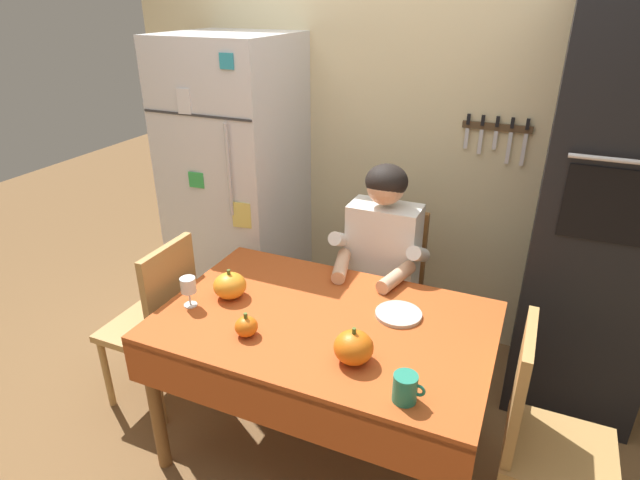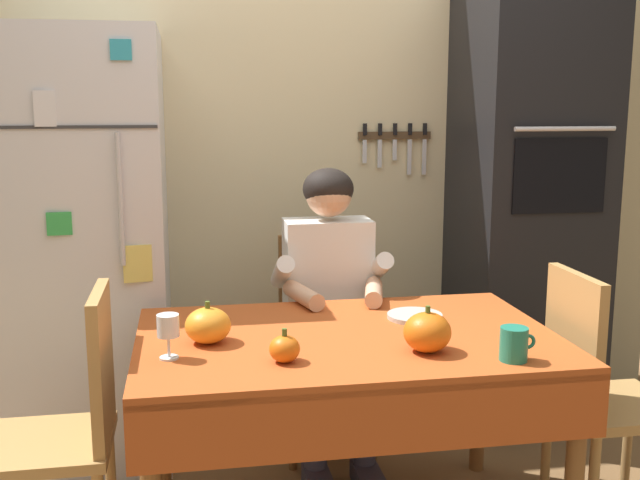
% 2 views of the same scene
% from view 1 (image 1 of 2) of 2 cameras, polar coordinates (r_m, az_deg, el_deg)
% --- Properties ---
extents(ground_plane, '(10.00, 10.00, 0.00)m').
position_cam_1_polar(ground_plane, '(2.66, -0.48, -23.04)').
color(ground_plane, brown).
rests_on(ground_plane, ground).
extents(back_wall_assembly, '(3.70, 0.13, 2.60)m').
position_cam_1_polar(back_wall_assembly, '(3.12, 10.72, 12.11)').
color(back_wall_assembly, beige).
rests_on(back_wall_assembly, ground).
extents(refrigerator, '(0.68, 0.71, 1.80)m').
position_cam_1_polar(refrigerator, '(3.26, -8.97, 5.47)').
color(refrigerator, silver).
rests_on(refrigerator, ground).
extents(wall_oven, '(0.60, 0.64, 2.10)m').
position_cam_1_polar(wall_oven, '(2.79, 28.74, 2.43)').
color(wall_oven, black).
rests_on(wall_oven, ground).
extents(dining_table, '(1.40, 0.90, 0.74)m').
position_cam_1_polar(dining_table, '(2.27, 0.26, -10.64)').
color(dining_table, brown).
rests_on(dining_table, ground).
extents(chair_behind_person, '(0.40, 0.40, 0.93)m').
position_cam_1_polar(chair_behind_person, '(2.97, 7.35, -4.81)').
color(chair_behind_person, brown).
rests_on(chair_behind_person, ground).
extents(seated_person, '(0.47, 0.55, 1.25)m').
position_cam_1_polar(seated_person, '(2.70, 6.44, -2.52)').
color(seated_person, '#38384C').
rests_on(seated_person, ground).
extents(chair_right_side, '(0.40, 0.40, 0.93)m').
position_cam_1_polar(chair_right_side, '(2.23, 22.96, -18.69)').
color(chair_right_side, tan).
rests_on(chair_right_side, ground).
extents(chair_left_side, '(0.40, 0.40, 0.93)m').
position_cam_1_polar(chair_left_side, '(2.78, -17.20, -8.14)').
color(chair_left_side, tan).
rests_on(chair_left_side, ground).
extents(coffee_mug, '(0.11, 0.08, 0.10)m').
position_cam_1_polar(coffee_mug, '(1.84, 9.32, -15.67)').
color(coffee_mug, '#237F66').
rests_on(coffee_mug, dining_table).
extents(wine_glass, '(0.07, 0.07, 0.14)m').
position_cam_1_polar(wine_glass, '(2.35, -14.20, -4.94)').
color(wine_glass, white).
rests_on(wine_glass, dining_table).
extents(pumpkin_large, '(0.15, 0.15, 0.14)m').
position_cam_1_polar(pumpkin_large, '(2.40, -9.83, -4.92)').
color(pumpkin_large, orange).
rests_on(pumpkin_large, dining_table).
extents(pumpkin_medium, '(0.09, 0.09, 0.10)m').
position_cam_1_polar(pumpkin_medium, '(2.14, -8.06, -9.34)').
color(pumpkin_medium, orange).
rests_on(pumpkin_medium, dining_table).
extents(pumpkin_small, '(0.15, 0.15, 0.15)m').
position_cam_1_polar(pumpkin_small, '(1.98, 3.69, -11.61)').
color(pumpkin_small, orange).
rests_on(pumpkin_small, dining_table).
extents(serving_tray, '(0.20, 0.20, 0.02)m').
position_cam_1_polar(serving_tray, '(2.28, 8.57, -8.01)').
color(serving_tray, '#B7B2A8').
rests_on(serving_tray, dining_table).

